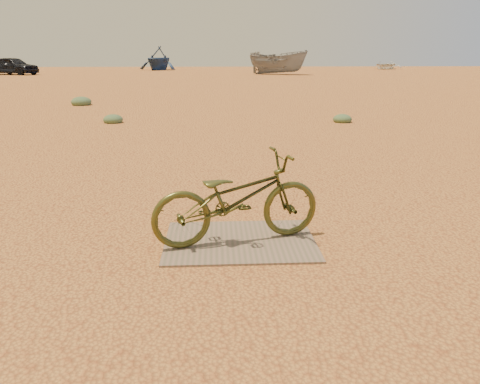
{
  "coord_description": "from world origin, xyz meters",
  "views": [
    {
      "loc": [
        0.15,
        -4.57,
        1.91
      ],
      "look_at": [
        0.39,
        -0.04,
        0.55
      ],
      "focal_mm": 35.0,
      "sensor_mm": 36.0,
      "label": 1
    }
  ],
  "objects_px": {
    "boat_far_left": "(158,58)",
    "boat_mid_right": "(278,62)",
    "car": "(13,66)",
    "boat_far_right": "(385,65)",
    "bicycle": "(237,198)",
    "plywood_board": "(240,241)"
  },
  "relations": [
    {
      "from": "boat_far_right",
      "to": "bicycle",
      "type": "bearing_deg",
      "value": -78.49
    },
    {
      "from": "car",
      "to": "boat_mid_right",
      "type": "height_order",
      "value": "boat_mid_right"
    },
    {
      "from": "bicycle",
      "to": "plywood_board",
      "type": "bearing_deg",
      "value": -79.61
    },
    {
      "from": "bicycle",
      "to": "boat_far_left",
      "type": "bearing_deg",
      "value": -7.19
    },
    {
      "from": "bicycle",
      "to": "boat_far_left",
      "type": "relative_size",
      "value": 0.37
    },
    {
      "from": "boat_far_left",
      "to": "bicycle",
      "type": "bearing_deg",
      "value": -61.42
    },
    {
      "from": "boat_mid_right",
      "to": "car",
      "type": "bearing_deg",
      "value": 114.25
    },
    {
      "from": "boat_mid_right",
      "to": "boat_far_left",
      "type": "bearing_deg",
      "value": 72.67
    },
    {
      "from": "plywood_board",
      "to": "boat_far_right",
      "type": "xyz_separation_m",
      "value": [
        19.32,
        49.84,
        0.44
      ]
    },
    {
      "from": "car",
      "to": "boat_far_right",
      "type": "relative_size",
      "value": 1.01
    },
    {
      "from": "boat_mid_right",
      "to": "boat_far_right",
      "type": "xyz_separation_m",
      "value": [
        14.02,
        12.47,
        -0.57
      ]
    },
    {
      "from": "plywood_board",
      "to": "boat_far_right",
      "type": "bearing_deg",
      "value": 68.81
    },
    {
      "from": "boat_far_right",
      "to": "plywood_board",
      "type": "bearing_deg",
      "value": -78.46
    },
    {
      "from": "bicycle",
      "to": "boat_mid_right",
      "type": "xyz_separation_m",
      "value": [
        5.33,
        37.38,
        0.54
      ]
    },
    {
      "from": "bicycle",
      "to": "car",
      "type": "height_order",
      "value": "car"
    },
    {
      "from": "boat_far_left",
      "to": "boat_mid_right",
      "type": "relative_size",
      "value": 0.9
    },
    {
      "from": "bicycle",
      "to": "boat_far_right",
      "type": "height_order",
      "value": "bicycle"
    },
    {
      "from": "plywood_board",
      "to": "boat_far_left",
      "type": "relative_size",
      "value": 0.33
    },
    {
      "from": "plywood_board",
      "to": "car",
      "type": "height_order",
      "value": "car"
    },
    {
      "from": "bicycle",
      "to": "boat_mid_right",
      "type": "relative_size",
      "value": 0.33
    },
    {
      "from": "car",
      "to": "boat_far_left",
      "type": "bearing_deg",
      "value": -26.0
    },
    {
      "from": "plywood_board",
      "to": "boat_mid_right",
      "type": "relative_size",
      "value": 0.3
    }
  ]
}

